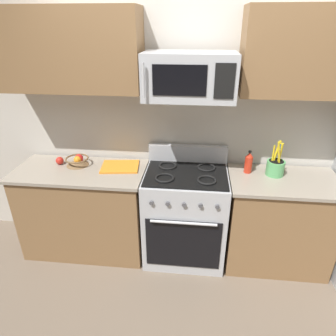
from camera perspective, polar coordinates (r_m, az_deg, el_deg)
ground_plane at (r=2.74m, az=2.20°, el=-25.37°), size 16.00×16.00×0.00m
wall_back at (r=2.87m, az=4.13°, el=9.03°), size 8.00×0.10×2.60m
counter_left at (r=3.11m, az=-15.66°, el=-7.81°), size 1.22×0.60×0.91m
range_oven at (r=2.90m, az=3.31°, el=-8.97°), size 0.76×0.64×1.09m
counter_right at (r=3.02m, az=20.36°, el=-9.72°), size 0.97×0.60×0.91m
microwave at (r=2.43m, az=4.16°, el=17.27°), size 0.72×0.44×0.36m
upper_cabinets_left at (r=2.75m, az=-18.59°, el=20.75°), size 1.21×0.34×0.66m
upper_cabinets_right at (r=2.65m, az=25.01°, el=19.57°), size 0.96×0.34×0.66m
utensil_crock at (r=2.81m, az=20.05°, el=0.25°), size 0.16×0.16×0.33m
fruit_basket at (r=2.96m, az=-17.09°, el=1.34°), size 0.22×0.22×0.10m
apple_loose at (r=3.04m, az=-20.19°, el=1.35°), size 0.07×0.07×0.07m
cutting_board at (r=2.84m, az=-9.23°, el=0.28°), size 0.38×0.31×0.02m
bottle_hot_sauce at (r=2.77m, az=15.30°, el=1.01°), size 0.07×0.07×0.21m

